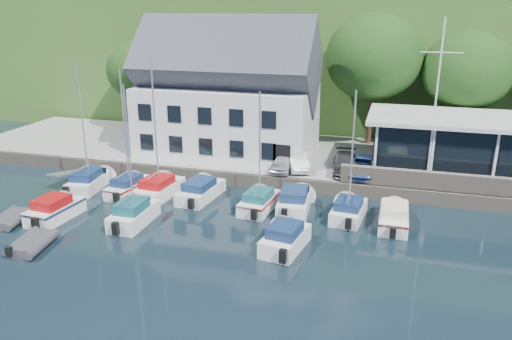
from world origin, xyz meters
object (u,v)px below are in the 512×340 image
(car_white, at_px, (298,160))
(boat_r1_7, at_px, (394,214))
(harbor_building, at_px, (228,100))
(car_blue, at_px, (363,165))
(boat_r1_5, at_px, (295,199))
(car_silver, at_px, (283,163))
(boat_r1_1, at_px, (125,137))
(dinghy_0, at_px, (11,217))
(boat_r1_2, at_px, (156,135))
(flagpole, at_px, (436,103))
(boat_r1_3, at_px, (201,189))
(boat_r1_4, at_px, (260,147))
(club_pavilion, at_px, (459,144))
(boat_r2_1, at_px, (128,149))
(boat_r2_3, at_px, (285,236))
(boat_r2_0, at_px, (55,208))
(dinghy_1, at_px, (32,242))
(car_dgrey, at_px, (345,164))
(boat_r1_0, at_px, (83,130))
(boat_r1_6, at_px, (352,156))

(car_white, bearing_deg, boat_r1_7, -59.32)
(harbor_building, relative_size, car_blue, 3.51)
(boat_r1_5, bearing_deg, car_silver, 106.45)
(boat_r1_1, bearing_deg, boat_r1_7, 5.39)
(car_silver, height_order, dinghy_0, car_silver)
(dinghy_0, bearing_deg, boat_r1_2, 33.14)
(harbor_building, bearing_deg, flagpole, -12.76)
(boat_r1_3, height_order, boat_r1_4, boat_r1_4)
(dinghy_0, bearing_deg, flagpole, 14.84)
(club_pavilion, relative_size, boat_r1_4, 1.56)
(boat_r2_1, height_order, boat_r2_3, boat_r2_1)
(flagpole, distance_m, boat_r1_4, 12.25)
(car_white, height_order, boat_r2_0, car_white)
(harbor_building, xyz_separation_m, flagpole, (15.83, -3.59, 1.17))
(boat_r1_2, height_order, boat_r1_7, boat_r1_2)
(dinghy_1, bearing_deg, car_blue, 32.61)
(car_blue, bearing_deg, boat_r2_0, -144.81)
(boat_r2_1, xyz_separation_m, dinghy_1, (-3.80, -4.43, -4.39))
(car_dgrey, distance_m, boat_r2_0, 20.14)
(club_pavilion, height_order, dinghy_1, club_pavilion)
(car_dgrey, relative_size, car_blue, 1.10)
(boat_r2_0, bearing_deg, boat_r1_0, 106.63)
(car_white, distance_m, boat_r1_7, 9.53)
(boat_r1_7, xyz_separation_m, boat_r2_3, (-5.65, -4.90, 0.08))
(boat_r1_7, distance_m, dinghy_1, 20.93)
(flagpole, xyz_separation_m, boat_r1_5, (-8.33, -5.31, -5.73))
(boat_r2_0, relative_size, boat_r2_1, 0.56)
(club_pavilion, height_order, boat_r1_7, club_pavilion)
(boat_r1_6, bearing_deg, dinghy_1, -146.16)
(car_dgrey, bearing_deg, car_silver, -175.39)
(club_pavilion, bearing_deg, dinghy_0, -150.82)
(boat_r2_1, relative_size, dinghy_0, 3.24)
(boat_r1_4, bearing_deg, boat_r2_1, -141.76)
(boat_r2_0, height_order, dinghy_0, boat_r2_0)
(boat_r1_3, bearing_deg, boat_r1_0, -171.24)
(boat_r1_6, bearing_deg, boat_r1_0, -175.36)
(boat_r2_3, distance_m, dinghy_1, 13.94)
(boat_r1_0, height_order, boat_r1_6, boat_r1_0)
(club_pavilion, height_order, car_dgrey, club_pavilion)
(car_blue, xyz_separation_m, boat_r1_6, (-0.38, -5.95, 2.40))
(club_pavilion, distance_m, boat_r1_6, 11.20)
(boat_r1_0, xyz_separation_m, boat_r2_0, (1.13, -5.36, -3.62))
(boat_r1_4, relative_size, boat_r1_5, 1.45)
(car_dgrey, bearing_deg, harbor_building, 156.75)
(boat_r1_4, xyz_separation_m, boat_r2_0, (-11.87, -4.93, -3.47))
(boat_r1_5, xyz_separation_m, dinghy_0, (-16.40, -6.62, -0.44))
(boat_r1_0, bearing_deg, dinghy_1, -82.36)
(boat_r1_0, height_order, dinghy_0, boat_r1_0)
(boat_r2_0, bearing_deg, boat_r1_7, 18.20)
(boat_r1_7, height_order, dinghy_0, boat_r1_7)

